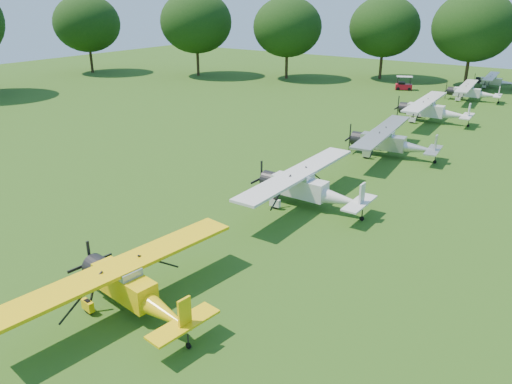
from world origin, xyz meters
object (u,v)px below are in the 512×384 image
aircraft_5 (431,109)px  golf_cart (403,85)px  aircraft_2 (131,285)px  aircraft_7 (495,80)px  aircraft_4 (390,141)px  aircraft_6 (471,91)px  aircraft_3 (307,186)px

aircraft_5 → golf_cart: (-8.74, 16.60, -0.77)m
golf_cart → aircraft_2: bearing=-104.4°
aircraft_7 → golf_cart: size_ratio=3.74×
aircraft_7 → aircraft_4: bearing=-95.1°
aircraft_2 → aircraft_6: bearing=96.4°
aircraft_6 → aircraft_7: bearing=81.9°
aircraft_3 → aircraft_6: (0.32, 40.35, -0.18)m
aircraft_7 → aircraft_5: bearing=-97.2°
aircraft_2 → golf_cart: 57.50m
golf_cart → aircraft_6: bearing=-39.0°
aircraft_2 → golf_cart: (-8.70, 56.84, -0.67)m
aircraft_3 → aircraft_4: aircraft_3 is taller
aircraft_3 → aircraft_5: aircraft_5 is taller
aircraft_2 → aircraft_5: size_ratio=0.93×
aircraft_3 → aircraft_6: size_ratio=1.14×
aircraft_4 → golf_cart: bearing=101.7°
aircraft_6 → golf_cart: size_ratio=4.20×
aircraft_6 → golf_cart: 9.83m
aircraft_2 → aircraft_7: size_ratio=1.21×
aircraft_7 → golf_cart: golf_cart is taller
aircraft_2 → aircraft_4: bearing=95.4°
aircraft_4 → aircraft_6: 27.59m
aircraft_7 → aircraft_6: bearing=-97.1°
aircraft_4 → aircraft_6: bearing=84.4°
aircraft_3 → aircraft_7: bearing=88.9°
aircraft_2 → golf_cart: bearing=105.9°
aircraft_4 → aircraft_5: 13.69m
aircraft_3 → golf_cart: 43.99m
aircraft_3 → aircraft_5: size_ratio=0.98×
aircraft_3 → aircraft_7: size_ratio=1.28×
aircraft_2 → aircraft_4: size_ratio=0.95×
aircraft_3 → golf_cart: aircraft_3 is taller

